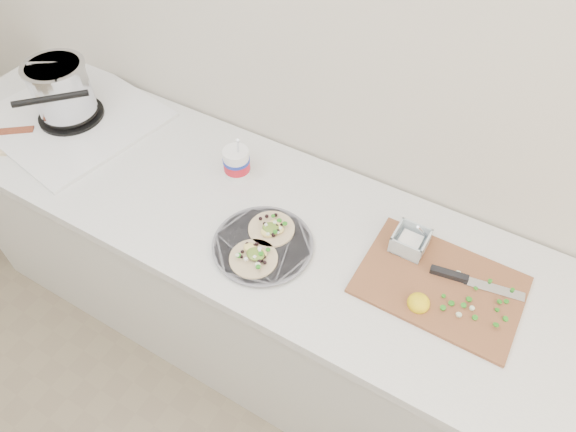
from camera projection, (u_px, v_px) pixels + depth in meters
The scene contains 6 objects.
counter at pixel (241, 275), 2.03m from camera, with size 2.44×0.66×0.90m.
stove at pixel (65, 99), 1.88m from camera, with size 0.68×0.64×0.28m.
taco_plate at pixel (263, 243), 1.54m from camera, with size 0.31×0.31×0.04m.
tub at pixel (237, 161), 1.71m from camera, with size 0.09×0.09×0.20m.
cutboard at pixel (439, 279), 1.46m from camera, with size 0.45×0.32×0.07m.
bacon_plate at pixel (13, 133), 1.89m from camera, with size 0.24×0.24×0.02m.
Camera 1 is at (0.74, 0.53, 2.14)m, focal length 32.00 mm.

